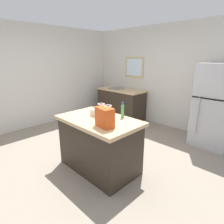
{
  "coord_description": "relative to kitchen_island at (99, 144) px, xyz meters",
  "views": [
    {
      "loc": [
        2.36,
        -1.98,
        1.84
      ],
      "look_at": [
        0.22,
        0.17,
        0.94
      ],
      "focal_mm": 29.83,
      "sensor_mm": 36.0,
      "label": 1
    }
  ],
  "objects": [
    {
      "name": "ground",
      "position": [
        -0.22,
        0.13,
        -0.45
      ],
      "size": [
        6.26,
        6.26,
        0.0
      ],
      "primitive_type": "plane",
      "color": "gray"
    },
    {
      "name": "bottle",
      "position": [
        0.23,
        0.31,
        0.56
      ],
      "size": [
        0.05,
        0.05,
        0.26
      ],
      "color": "#4C9956",
      "rests_on": "kitchen_island"
    },
    {
      "name": "refrigerator",
      "position": [
        1.04,
        2.29,
        0.41
      ],
      "size": [
        0.74,
        0.76,
        1.72
      ],
      "color": "#B7B7BC",
      "rests_on": "ground"
    },
    {
      "name": "shopping_bag",
      "position": [
        0.32,
        -0.17,
        0.58
      ],
      "size": [
        0.3,
        0.21,
        0.32
      ],
      "color": "#DB511E",
      "rests_on": "kitchen_island"
    },
    {
      "name": "kitchen_island",
      "position": [
        0.0,
        0.0,
        0.0
      ],
      "size": [
        1.35,
        0.83,
        0.89
      ],
      "color": "#33281E",
      "rests_on": "ground"
    },
    {
      "name": "left_wall",
      "position": [
        -2.83,
        0.13,
        0.87
      ],
      "size": [
        0.1,
        5.18,
        2.65
      ],
      "color": "silver",
      "rests_on": "ground"
    },
    {
      "name": "back_wall",
      "position": [
        -0.24,
        2.73,
        0.88
      ],
      "size": [
        5.21,
        0.13,
        2.65
      ],
      "color": "silver",
      "rests_on": "ground"
    },
    {
      "name": "sink_counter",
      "position": [
        -1.63,
        2.33,
        0.01
      ],
      "size": [
        1.49,
        0.68,
        1.08
      ],
      "color": "#33281E",
      "rests_on": "ground"
    },
    {
      "name": "small_box",
      "position": [
        -0.16,
        0.08,
        0.49
      ],
      "size": [
        0.15,
        0.14,
        0.11
      ],
      "primitive_type": "cube",
      "rotation": [
        0.0,
        0.0,
        0.02
      ],
      "color": "beige",
      "rests_on": "kitchen_island"
    }
  ]
}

